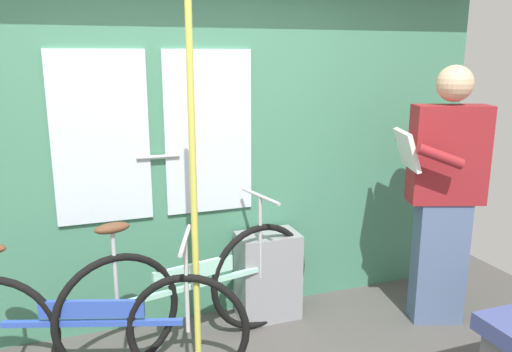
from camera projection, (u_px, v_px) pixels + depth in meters
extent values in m
cube|color=#427F60|center=(186.00, 160.00, 3.47)|extent=(4.50, 0.08, 2.31)
cube|color=silver|center=(101.00, 138.00, 3.20)|extent=(0.60, 0.02, 1.10)
cube|color=silver|center=(209.00, 133.00, 3.43)|extent=(0.60, 0.02, 1.10)
cylinder|color=#B2B2B7|center=(158.00, 157.00, 3.33)|extent=(0.28, 0.02, 0.02)
torus|color=black|center=(260.00, 277.00, 3.47)|extent=(0.74, 0.20, 0.75)
torus|color=black|center=(118.00, 315.00, 2.96)|extent=(0.74, 0.20, 0.75)
cube|color=#9EDBC6|center=(194.00, 285.00, 3.20)|extent=(0.92, 0.23, 0.03)
cube|color=#9EDBC6|center=(194.00, 271.00, 3.18)|extent=(0.53, 0.14, 0.10)
cylinder|color=#B7B7BC|center=(115.00, 272.00, 2.90)|extent=(0.02, 0.02, 0.53)
ellipsoid|color=brown|center=(112.00, 228.00, 2.84)|extent=(0.21, 0.13, 0.06)
cylinder|color=#B7B7BC|center=(260.00, 237.00, 3.40)|extent=(0.02, 0.02, 0.57)
cylinder|color=#B7B7BC|center=(260.00, 196.00, 3.34)|extent=(0.12, 0.44, 0.02)
torus|color=black|center=(188.00, 331.00, 2.84)|extent=(0.67, 0.26, 0.69)
cube|color=#2D4CB2|center=(93.00, 323.00, 2.81)|extent=(0.96, 0.34, 0.03)
cube|color=#2D4CB2|center=(92.00, 309.00, 2.79)|extent=(0.56, 0.21, 0.10)
cylinder|color=#B7B7BC|center=(187.00, 287.00, 2.78)|extent=(0.02, 0.02, 0.54)
cylinder|color=#B7B7BC|center=(185.00, 240.00, 2.71)|extent=(0.16, 0.43, 0.02)
cube|color=slate|center=(439.00, 262.00, 3.56)|extent=(0.39, 0.28, 0.88)
cube|color=maroon|center=(448.00, 155.00, 3.38)|extent=(0.53, 0.35, 0.66)
sphere|color=tan|center=(455.00, 83.00, 3.27)|extent=(0.24, 0.24, 0.24)
cube|color=silver|center=(407.00, 150.00, 3.37)|extent=(0.21, 0.36, 0.26)
cylinder|color=maroon|center=(440.00, 156.00, 3.16)|extent=(0.31, 0.17, 0.17)
cylinder|color=maroon|center=(417.00, 144.00, 3.59)|extent=(0.31, 0.17, 0.17)
cube|color=gray|center=(268.00, 275.00, 3.64)|extent=(0.43, 0.28, 0.63)
cylinder|color=#C6C14C|center=(194.00, 191.00, 2.67)|extent=(0.04, 0.04, 2.31)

